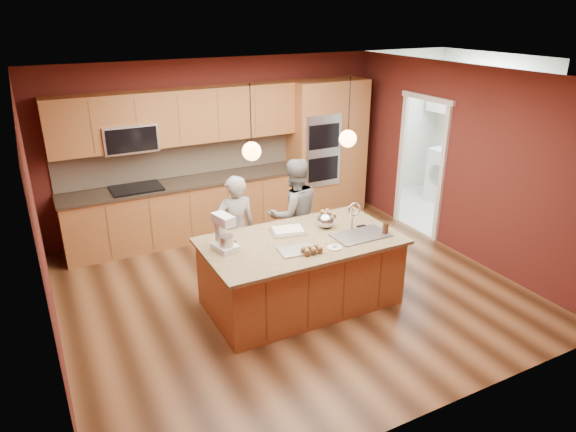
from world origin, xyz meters
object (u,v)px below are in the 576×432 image
island (302,270)px  mixing_bowl (326,221)px  person_left (236,229)px  person_right (294,214)px  stand_mixer (224,235)px

island → mixing_bowl: size_ratio=10.52×
person_left → mixing_bowl: size_ratio=6.60×
person_left → person_right: person_right is taller
person_left → person_right: (0.86, 0.00, 0.05)m
person_right → mixing_bowl: size_ratio=7.06×
island → stand_mixer: 1.10m
person_right → mixing_bowl: (0.06, -0.72, 0.16)m
stand_mixer → mixing_bowl: bearing=-12.2°
person_left → stand_mixer: 0.90m
person_left → person_right: 0.86m
person_left → stand_mixer: bearing=63.7°
island → person_right: bearing=67.8°
stand_mixer → mixing_bowl: stand_mixer is taller
island → person_left: person_left is taller
island → person_left: (-0.48, 0.91, 0.29)m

